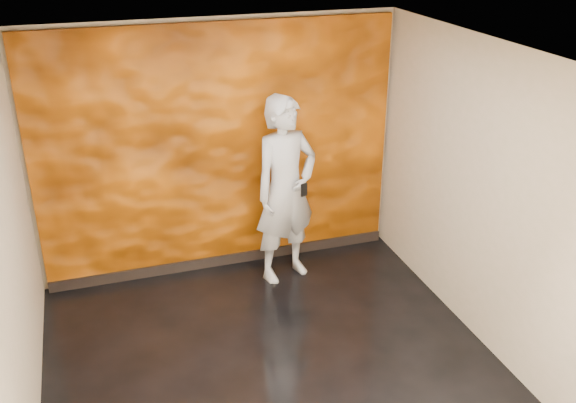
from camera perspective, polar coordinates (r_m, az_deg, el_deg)
The scene contains 5 objects.
room at distance 5.23m, azimuth -1.43°, elevation -2.41°, with size 4.02×4.02×2.81m.
feature_wall at distance 6.99m, azimuth -6.09°, elevation 4.43°, with size 3.90×0.06×2.75m, color #DB6708.
baseboard at distance 7.51m, azimuth -5.58°, elevation -5.16°, with size 3.90×0.04×0.12m, color black.
man at distance 6.84m, azimuth -0.21°, elevation 1.02°, with size 0.76×0.50×2.07m, color #9398A2.
phone at distance 6.56m, azimuth 1.44°, elevation 1.04°, with size 0.07×0.01×0.14m, color black.
Camera 1 is at (-1.32, -4.47, 3.78)m, focal length 40.00 mm.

